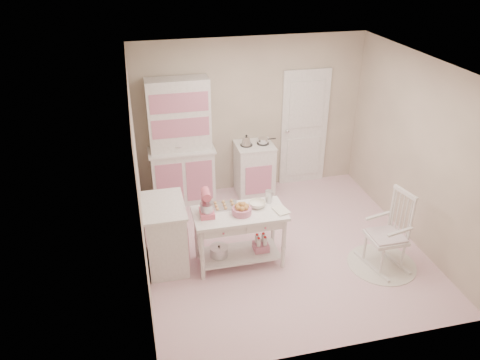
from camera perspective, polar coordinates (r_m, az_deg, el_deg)
name	(u,v)px	position (r m, az deg, el deg)	size (l,w,h in m)	color
room_shell	(288,141)	(5.99, 5.85, 4.74)	(3.84, 3.84, 2.62)	pink
door	(304,128)	(8.16, 7.84, 6.30)	(0.82, 0.05, 2.04)	white
hutch	(181,143)	(7.49, -7.22, 4.49)	(1.06, 0.50, 2.08)	white
stove	(254,169)	(7.88, 1.75, 1.31)	(0.62, 0.57, 0.92)	white
base_cabinet	(166,234)	(6.30, -9.04, -6.57)	(0.54, 0.84, 0.92)	white
lace_rug	(381,264)	(6.74, 16.85, -9.77)	(0.92, 0.92, 0.01)	white
rocking_chair	(387,231)	(6.43, 17.52, -5.92)	(0.48, 0.72, 1.10)	white
work_table	(239,238)	(6.27, -0.07, -7.05)	(1.20, 0.60, 0.80)	white
stand_mixer	(207,204)	(5.91, -4.09, -2.92)	(0.20, 0.28, 0.34)	#E25F79
cookie_tray	(225,206)	(6.16, -1.81, -3.18)	(0.34, 0.24, 0.02)	silver
bread_basket	(242,211)	(5.98, 0.22, -3.79)	(0.25, 0.25, 0.09)	#CB7592
mixing_bowl	(257,204)	(6.15, 2.12, -2.98)	(0.22, 0.22, 0.07)	white
metal_pitcher	(269,197)	(6.23, 3.54, -2.02)	(0.10, 0.10, 0.17)	silver
recipe_book	(276,212)	(6.04, 4.35, -3.91)	(0.17, 0.22, 0.02)	white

